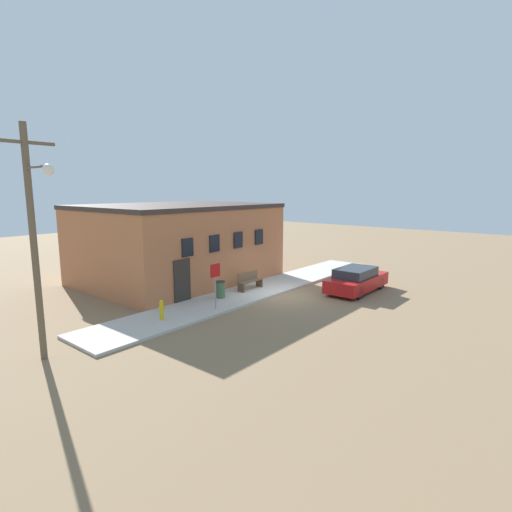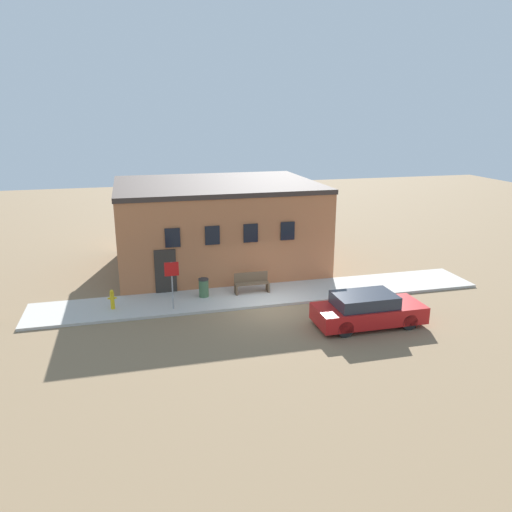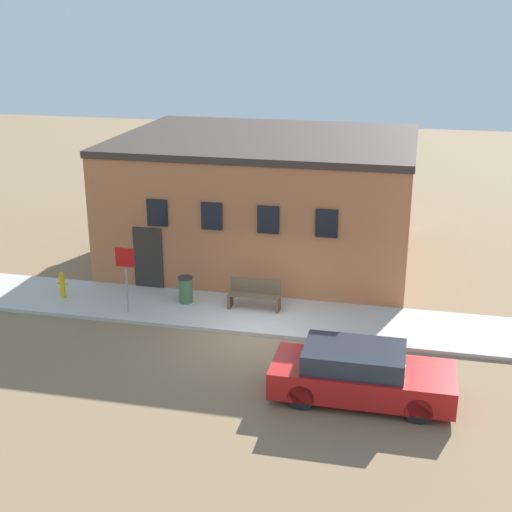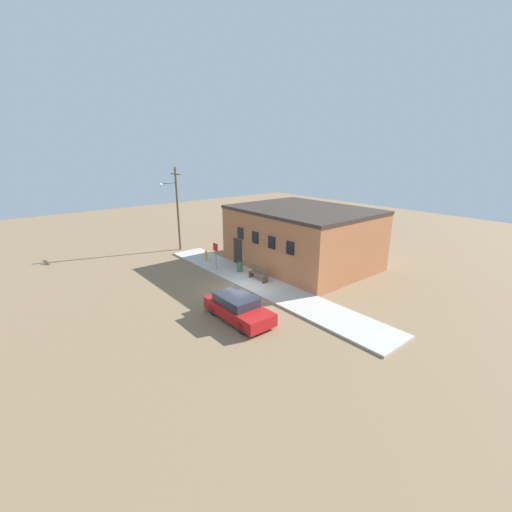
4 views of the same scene
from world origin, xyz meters
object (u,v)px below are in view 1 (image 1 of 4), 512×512
object	(u,v)px
trash_bin	(221,289)
utility_pole	(35,234)
bench	(250,281)
stop_sign	(215,278)
parked_car	(357,280)
fire_hydrant	(162,310)

from	to	relation	value
trash_bin	utility_pole	bearing A→B (deg)	-176.21
bench	utility_pole	world-z (taller)	utility_pole
stop_sign	trash_bin	size ratio (longest dim) A/B	2.44
parked_car	fire_hydrant	bearing A→B (deg)	157.90
stop_sign	bench	xyz separation A→B (m)	(3.78, 1.16, -0.99)
stop_sign	bench	bearing A→B (deg)	17.13
bench	parked_car	world-z (taller)	parked_car
fire_hydrant	parked_car	world-z (taller)	parked_car
utility_pole	bench	bearing A→B (deg)	3.03
stop_sign	utility_pole	size ratio (longest dim) A/B	0.28
bench	trash_bin	world-z (taller)	bench
utility_pole	parked_car	xyz separation A→B (m)	(14.79, -3.98, -3.53)
trash_bin	parked_car	world-z (taller)	parked_car
parked_car	utility_pole	bearing A→B (deg)	164.92
utility_pole	parked_car	world-z (taller)	utility_pole
fire_hydrant	trash_bin	xyz separation A→B (m)	(4.05, 0.51, -0.00)
stop_sign	fire_hydrant	bearing A→B (deg)	165.53
trash_bin	parked_car	distance (m)	7.51
bench	trash_bin	distance (m)	2.27
stop_sign	trash_bin	distance (m)	2.16
bench	parked_car	bearing A→B (deg)	-51.12
utility_pole	parked_car	size ratio (longest dim) A/B	1.72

